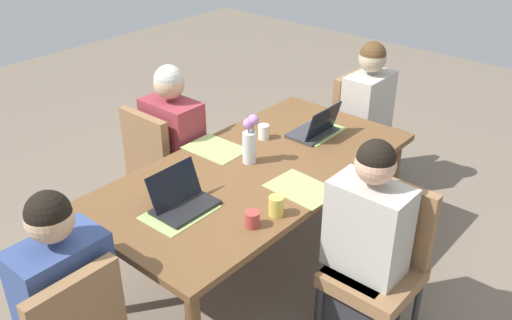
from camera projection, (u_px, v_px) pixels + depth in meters
name	position (u px, v px, depth m)	size (l,w,h in m)	color
ground_plane	(256.00, 267.00, 3.63)	(10.00, 10.00, 0.00)	#756656
dining_table	(256.00, 178.00, 3.31)	(2.03, 1.01, 0.75)	brown
person_head_right_left_near	(71.00, 319.00, 2.50)	(0.40, 0.36, 1.19)	#2D2D33
chair_head_left_left_mid	(361.00, 125.00, 4.37)	(0.44, 0.44, 0.90)	olive
person_head_left_left_mid	(365.00, 127.00, 4.27)	(0.40, 0.36, 1.19)	#2D2D33
chair_far_left_far	(382.00, 257.00, 2.93)	(0.44, 0.44, 0.90)	olive
person_far_left_far	(365.00, 255.00, 2.90)	(0.36, 0.40, 1.19)	#2D2D33
chair_near_right_near	(161.00, 163.00, 3.83)	(0.44, 0.44, 0.90)	olive
person_near_right_near	(175.00, 158.00, 3.83)	(0.36, 0.40, 1.19)	#2D2D33
flower_vase	(250.00, 139.00, 3.26)	(0.09, 0.10, 0.31)	silver
placemat_head_right_left_near	(180.00, 212.00, 2.86)	(0.36, 0.26, 0.00)	#9EBC66
placemat_head_left_left_mid	(316.00, 132.00, 3.69)	(0.36, 0.26, 0.00)	#9EBC66
placemat_far_left_far	(302.00, 189.00, 3.06)	(0.36, 0.26, 0.00)	#9EBC66
placemat_near_right_near	(215.00, 149.00, 3.48)	(0.36, 0.26, 0.00)	#9EBC66
laptop_head_right_left_near	(182.00, 200.00, 2.88)	(0.32, 0.22, 0.21)	black
laptop_head_left_left_mid	(316.00, 129.00, 3.63)	(0.32, 0.22, 0.21)	#38383D
coffee_mug_near_left	(252.00, 219.00, 2.74)	(0.08, 0.08, 0.08)	#AD3D38
coffee_mug_near_right	(264.00, 132.00, 3.59)	(0.07, 0.07, 0.09)	white
coffee_mug_centre_left	(276.00, 206.00, 2.82)	(0.08, 0.08, 0.11)	#DBC64C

